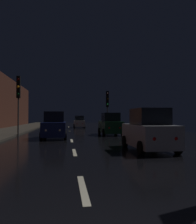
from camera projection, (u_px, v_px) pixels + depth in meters
The scene contains 9 objects.
ground at pixel (70, 132), 26.62m from camera, with size 25.99×84.00×0.02m, color black.
sidewalk_left at pixel (8, 131), 25.71m from camera, with size 4.40×84.00×0.15m, color #38332B.
lane_centerline at pixel (70, 135), 20.90m from camera, with size 0.16×35.41×0.01m.
traffic_light_far_left at pixel (18, 92), 20.09m from camera, with size 0.31×0.46×5.20m.
traffic_light_far_right at pixel (107, 102), 27.81m from camera, with size 0.32×0.47×4.76m.
car_approaching_headlights at pixel (54, 126), 18.01m from camera, with size 1.90×4.11×2.07m.
car_parked_right_near at pixel (149, 131), 11.60m from camera, with size 1.90×4.12×2.07m.
car_parked_right_far at pixel (110, 125), 21.66m from camera, with size 1.87×4.05×2.04m.
car_distant_taillights at pixel (79, 122), 36.08m from camera, with size 1.70×3.68×1.86m.
Camera 1 is at (-0.38, -2.36, 1.64)m, focal length 37.31 mm.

